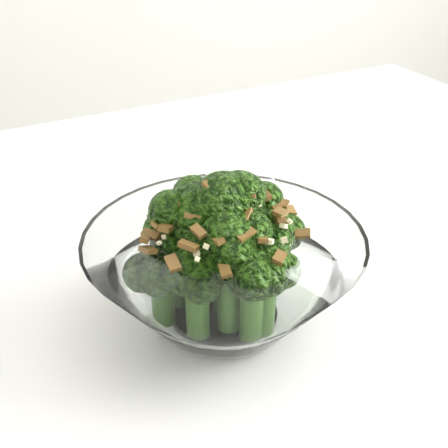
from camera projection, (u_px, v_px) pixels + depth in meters
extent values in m
cube|color=white|center=(166.00, 290.00, 0.55)|extent=(1.39, 1.14, 0.04)
cylinder|color=white|center=(361.00, 276.00, 1.22)|extent=(0.04, 0.04, 0.71)
cylinder|color=white|center=(224.00, 317.00, 0.49)|extent=(0.08, 0.08, 0.01)
cylinder|color=#2D5717|center=(224.00, 267.00, 0.46)|extent=(0.02, 0.02, 0.08)
sphere|color=#29530F|center=(224.00, 205.00, 0.43)|extent=(0.05, 0.05, 0.05)
cylinder|color=#2D5717|center=(238.00, 255.00, 0.48)|extent=(0.02, 0.02, 0.07)
sphere|color=#29530F|center=(239.00, 200.00, 0.46)|extent=(0.04, 0.04, 0.04)
cylinder|color=#2D5717|center=(198.00, 267.00, 0.47)|extent=(0.02, 0.02, 0.07)
sphere|color=#29530F|center=(196.00, 213.00, 0.45)|extent=(0.05, 0.05, 0.05)
cylinder|color=#2D5717|center=(229.00, 292.00, 0.44)|extent=(0.02, 0.02, 0.07)
sphere|color=#29530F|center=(229.00, 239.00, 0.42)|extent=(0.04, 0.04, 0.04)
cylinder|color=#2D5717|center=(267.00, 277.00, 0.47)|extent=(0.02, 0.02, 0.05)
sphere|color=#29530F|center=(269.00, 235.00, 0.45)|extent=(0.04, 0.04, 0.04)
cylinder|color=#2D5717|center=(179.00, 275.00, 0.48)|extent=(0.02, 0.02, 0.05)
sphere|color=#29530F|center=(177.00, 235.00, 0.46)|extent=(0.04, 0.04, 0.04)
cylinder|color=#2D5717|center=(263.00, 307.00, 0.44)|extent=(0.02, 0.02, 0.05)
sphere|color=#29530F|center=(265.00, 267.00, 0.43)|extent=(0.04, 0.04, 0.04)
cylinder|color=#2D5717|center=(198.00, 311.00, 0.44)|extent=(0.02, 0.02, 0.05)
sphere|color=#29530F|center=(196.00, 272.00, 0.43)|extent=(0.04, 0.04, 0.04)
cylinder|color=#2D5717|center=(270.00, 263.00, 0.50)|extent=(0.02, 0.02, 0.04)
sphere|color=#29530F|center=(272.00, 232.00, 0.49)|extent=(0.04, 0.04, 0.04)
cylinder|color=#2D5717|center=(163.00, 303.00, 0.46)|extent=(0.02, 0.02, 0.04)
sphere|color=#29530F|center=(161.00, 271.00, 0.44)|extent=(0.04, 0.04, 0.04)
cylinder|color=#2D5717|center=(222.00, 257.00, 0.51)|extent=(0.02, 0.02, 0.04)
sphere|color=#29530F|center=(222.00, 225.00, 0.49)|extent=(0.04, 0.04, 0.04)
cylinder|color=#2D5717|center=(252.00, 313.00, 0.44)|extent=(0.02, 0.02, 0.05)
sphere|color=#29530F|center=(253.00, 272.00, 0.42)|extent=(0.04, 0.04, 0.04)
cube|color=olive|center=(213.00, 184.00, 0.42)|extent=(0.02, 0.01, 0.01)
cube|color=olive|center=(247.00, 195.00, 0.42)|extent=(0.01, 0.01, 0.01)
cube|color=olive|center=(170.00, 223.00, 0.43)|extent=(0.01, 0.01, 0.00)
cube|color=olive|center=(263.00, 194.00, 0.44)|extent=(0.01, 0.01, 0.01)
cube|color=olive|center=(167.00, 227.00, 0.42)|extent=(0.01, 0.02, 0.01)
cube|color=olive|center=(161.00, 225.00, 0.43)|extent=(0.02, 0.01, 0.01)
cube|color=olive|center=(187.00, 203.00, 0.43)|extent=(0.02, 0.01, 0.01)
cube|color=olive|center=(173.00, 200.00, 0.48)|extent=(0.02, 0.01, 0.01)
cube|color=olive|center=(262.00, 238.00, 0.41)|extent=(0.01, 0.01, 0.01)
cube|color=olive|center=(245.00, 216.00, 0.42)|extent=(0.01, 0.02, 0.01)
cube|color=olive|center=(287.00, 210.00, 0.46)|extent=(0.02, 0.01, 0.01)
cube|color=olive|center=(181.00, 196.00, 0.44)|extent=(0.02, 0.01, 0.01)
cube|color=olive|center=(156.00, 214.00, 0.47)|extent=(0.01, 0.01, 0.01)
cube|color=olive|center=(214.00, 194.00, 0.49)|extent=(0.02, 0.01, 0.01)
cube|color=olive|center=(217.00, 240.00, 0.40)|extent=(0.01, 0.01, 0.01)
cube|color=olive|center=(179.00, 205.00, 0.43)|extent=(0.01, 0.02, 0.01)
cube|color=olive|center=(280.00, 212.00, 0.43)|extent=(0.01, 0.01, 0.01)
cube|color=olive|center=(166.00, 205.00, 0.47)|extent=(0.01, 0.02, 0.01)
cube|color=olive|center=(165.00, 210.00, 0.46)|extent=(0.01, 0.01, 0.01)
cube|color=olive|center=(145.00, 238.00, 0.43)|extent=(0.01, 0.01, 0.01)
cube|color=olive|center=(266.00, 197.00, 0.44)|extent=(0.01, 0.01, 0.01)
cube|color=olive|center=(245.00, 233.00, 0.41)|extent=(0.02, 0.01, 0.01)
cube|color=olive|center=(192.00, 216.00, 0.42)|extent=(0.01, 0.01, 0.01)
cube|color=olive|center=(225.00, 270.00, 0.40)|extent=(0.01, 0.01, 0.00)
cube|color=olive|center=(221.00, 187.00, 0.49)|extent=(0.01, 0.02, 0.01)
cube|color=olive|center=(237.00, 219.00, 0.41)|extent=(0.01, 0.01, 0.01)
cube|color=olive|center=(151.00, 235.00, 0.43)|extent=(0.01, 0.02, 0.01)
cube|color=olive|center=(254.00, 192.00, 0.45)|extent=(0.02, 0.01, 0.01)
cube|color=olive|center=(223.00, 187.00, 0.46)|extent=(0.02, 0.01, 0.01)
cube|color=olive|center=(252.00, 195.00, 0.47)|extent=(0.01, 0.01, 0.00)
cube|color=olive|center=(280.00, 219.00, 0.44)|extent=(0.01, 0.01, 0.01)
cube|color=olive|center=(231.00, 178.00, 0.45)|extent=(0.01, 0.01, 0.00)
cube|color=olive|center=(182.00, 194.00, 0.45)|extent=(0.01, 0.01, 0.00)
cube|color=olive|center=(280.00, 202.00, 0.45)|extent=(0.01, 0.01, 0.01)
cube|color=olive|center=(188.00, 246.00, 0.40)|extent=(0.01, 0.01, 0.01)
cube|color=olive|center=(148.00, 250.00, 0.42)|extent=(0.01, 0.02, 0.01)
cube|color=olive|center=(279.00, 258.00, 0.41)|extent=(0.01, 0.01, 0.01)
cube|color=olive|center=(303.00, 234.00, 0.44)|extent=(0.01, 0.01, 0.01)
cube|color=olive|center=(198.00, 231.00, 0.41)|extent=(0.01, 0.01, 0.01)
cube|color=olive|center=(279.00, 206.00, 0.45)|extent=(0.01, 0.01, 0.01)
cube|color=olive|center=(173.00, 263.00, 0.40)|extent=(0.01, 0.01, 0.01)
cube|color=beige|center=(197.00, 254.00, 0.40)|extent=(0.01, 0.00, 0.00)
cube|color=beige|center=(218.00, 181.00, 0.46)|extent=(0.01, 0.01, 0.01)
cube|color=beige|center=(188.00, 207.00, 0.42)|extent=(0.00, 0.00, 0.00)
cube|color=beige|center=(206.00, 246.00, 0.40)|extent=(0.01, 0.01, 0.00)
cube|color=beige|center=(290.00, 221.00, 0.43)|extent=(0.01, 0.01, 0.00)
cube|color=beige|center=(259.00, 205.00, 0.43)|extent=(0.00, 0.00, 0.00)
cube|color=beige|center=(284.00, 226.00, 0.43)|extent=(0.01, 0.01, 0.01)
cube|color=beige|center=(270.00, 241.00, 0.41)|extent=(0.01, 0.01, 0.00)
cube|color=beige|center=(211.00, 187.00, 0.42)|extent=(0.01, 0.01, 0.00)
cube|color=beige|center=(189.00, 193.00, 0.46)|extent=(0.00, 0.00, 0.00)
cube|color=beige|center=(213.00, 182.00, 0.46)|extent=(0.00, 0.00, 0.00)
cube|color=beige|center=(164.00, 237.00, 0.42)|extent=(0.00, 0.00, 0.00)
cube|color=beige|center=(284.00, 240.00, 0.42)|extent=(0.01, 0.01, 0.01)
cube|color=beige|center=(197.00, 259.00, 0.40)|extent=(0.00, 0.00, 0.00)
cube|color=beige|center=(159.00, 243.00, 0.42)|extent=(0.00, 0.00, 0.00)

